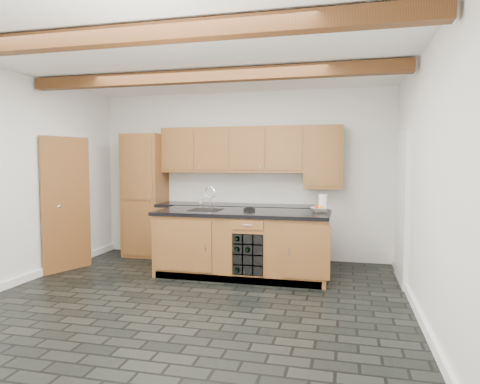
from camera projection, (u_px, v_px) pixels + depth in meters
The scene contains 10 objects.
ground at pixel (191, 302), 4.97m from camera, with size 5.00×5.00×0.00m, color black.
room_shell at pixel (199, 170), 5.39m from camera, with size 5.01×5.00×5.00m.
back_cabinetry at pixel (216, 201), 7.15m from camera, with size 3.65×0.62×2.20m.
island at pixel (243, 243), 6.10m from camera, with size 2.48×0.96×0.93m.
faucet at pixel (207, 207), 6.25m from camera, with size 0.45×0.40×0.34m.
kitchen_scale at pixel (249, 209), 6.08m from camera, with size 0.17×0.11×0.05m.
fruit_bowl at pixel (320, 210), 5.95m from camera, with size 0.26×0.26×0.06m, color beige.
fruit_cluster at pixel (320, 207), 5.95m from camera, with size 0.16×0.17×0.07m.
paper_towel at pixel (323, 203), 5.94m from camera, with size 0.12×0.12×0.25m, color white.
mug at pixel (201, 201), 7.18m from camera, with size 0.11×0.11×0.10m, color white.
Camera 1 is at (1.72, -4.59, 1.62)m, focal length 32.00 mm.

